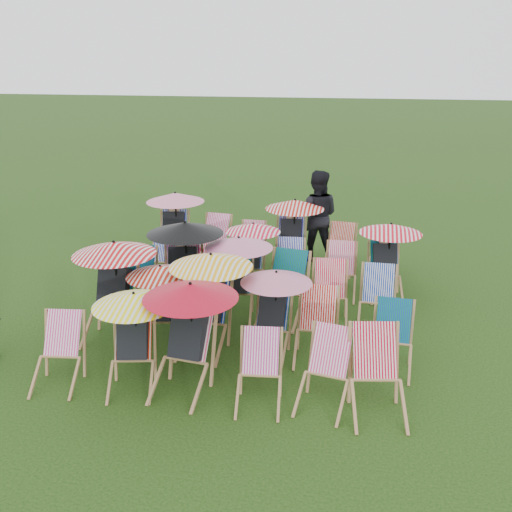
% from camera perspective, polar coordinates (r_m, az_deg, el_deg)
% --- Properties ---
extents(ground, '(100.00, 100.00, 0.00)m').
position_cam_1_polar(ground, '(9.14, -0.26, -6.19)').
color(ground, black).
rests_on(ground, ground).
extents(deckchair_0, '(0.66, 0.85, 0.86)m').
position_cam_1_polar(deckchair_0, '(7.66, -19.26, -9.16)').
color(deckchair_0, '#A2774B').
rests_on(deckchair_0, ground).
extents(deckchair_1, '(1.03, 1.12, 1.22)m').
position_cam_1_polar(deckchair_1, '(7.26, -12.28, -8.16)').
color(deckchair_1, '#A2774B').
rests_on(deckchair_1, ground).
extents(deckchair_2, '(1.16, 1.23, 1.38)m').
position_cam_1_polar(deckchair_2, '(7.05, -7.09, -7.95)').
color(deckchair_2, '#A2774B').
rests_on(deckchair_2, ground).
extents(deckchair_3, '(0.62, 0.82, 0.84)m').
position_cam_1_polar(deckchair_3, '(6.87, 0.33, -11.54)').
color(deckchair_3, '#A2774B').
rests_on(deckchair_3, ground).
extents(deckchair_4, '(0.73, 0.91, 0.88)m').
position_cam_1_polar(deckchair_4, '(6.88, 6.92, -11.43)').
color(deckchair_4, '#A2774B').
rests_on(deckchair_4, ground).
extents(deckchair_5, '(0.78, 0.98, 0.97)m').
position_cam_1_polar(deckchair_5, '(6.82, 12.09, -11.64)').
color(deckchair_5, '#A2774B').
rests_on(deckchair_5, ground).
extents(deckchair_6, '(1.21, 1.25, 1.43)m').
position_cam_1_polar(deckchair_6, '(8.55, -14.27, -3.15)').
color(deckchair_6, '#A2774B').
rests_on(deckchair_6, ground).
extents(deckchair_7, '(0.97, 1.05, 1.16)m').
position_cam_1_polar(deckchair_7, '(8.25, -9.74, -4.77)').
color(deckchair_7, '#A2774B').
rests_on(deckchair_7, ground).
extents(deckchair_8, '(1.17, 1.22, 1.38)m').
position_cam_1_polar(deckchair_8, '(7.97, -4.97, -4.50)').
color(deckchair_8, '#A2774B').
rests_on(deckchair_8, ground).
extents(deckchair_9, '(0.99, 1.03, 1.17)m').
position_cam_1_polar(deckchair_9, '(7.88, 1.59, -5.58)').
color(deckchair_9, '#A2774B').
rests_on(deckchair_9, ground).
extents(deckchair_10, '(0.62, 0.86, 0.92)m').
position_cam_1_polar(deckchair_10, '(7.85, 6.11, -7.08)').
color(deckchair_10, '#A2774B').
rests_on(deckchair_10, ground).
extents(deckchair_11, '(0.63, 0.83, 0.86)m').
position_cam_1_polar(deckchair_11, '(7.77, 13.44, -8.09)').
color(deckchair_11, '#A2774B').
rests_on(deckchair_11, ground).
extents(deckchair_12, '(0.78, 0.98, 0.97)m').
position_cam_1_polar(deckchair_12, '(9.45, -11.92, -2.52)').
color(deckchair_12, '#A2774B').
rests_on(deckchair_12, ground).
extents(deckchair_13, '(1.23, 1.34, 1.46)m').
position_cam_1_polar(deckchair_13, '(9.22, -7.33, -0.93)').
color(deckchair_13, '#A2774B').
rests_on(deckchair_13, ground).
extents(deckchair_14, '(1.07, 1.15, 1.27)m').
position_cam_1_polar(deckchair_14, '(8.99, -2.02, -1.98)').
color(deckchair_14, '#A2774B').
rests_on(deckchair_14, ground).
extents(deckchair_15, '(0.82, 1.04, 1.02)m').
position_cam_1_polar(deckchair_15, '(8.92, 2.74, -3.28)').
color(deckchair_15, '#A2774B').
rests_on(deckchair_15, ground).
extents(deckchair_16, '(0.65, 0.87, 0.91)m').
position_cam_1_polar(deckchair_16, '(8.92, 7.37, -3.82)').
color(deckchair_16, '#A2774B').
rests_on(deckchair_16, ground).
extents(deckchair_17, '(0.61, 0.84, 0.90)m').
position_cam_1_polar(deckchair_17, '(8.88, 12.07, -4.27)').
color(deckchair_17, '#A2774B').
rests_on(deckchair_17, ground).
extents(deckchair_18, '(0.60, 0.82, 0.86)m').
position_cam_1_polar(deckchair_18, '(10.58, -9.38, -0.29)').
color(deckchair_18, '#A2774B').
rests_on(deckchair_18, ground).
extents(deckchair_19, '(0.71, 0.92, 0.94)m').
position_cam_1_polar(deckchair_19, '(10.29, -6.26, -0.47)').
color(deckchair_19, '#A2774B').
rests_on(deckchair_19, ground).
extents(deckchair_20, '(0.97, 1.03, 1.16)m').
position_cam_1_polar(deckchair_20, '(10.13, -0.58, 0.18)').
color(deckchair_20, '#A2774B').
rests_on(deckchair_20, ground).
extents(deckchair_21, '(0.64, 0.84, 0.87)m').
position_cam_1_polar(deckchair_21, '(10.02, 3.33, -1.13)').
color(deckchair_21, '#A2774B').
rests_on(deckchair_21, ground).
extents(deckchair_22, '(0.58, 0.81, 0.87)m').
position_cam_1_polar(deckchair_22, '(9.93, 8.44, -1.52)').
color(deckchair_22, '#A2774B').
rests_on(deckchair_22, ground).
extents(deckchair_23, '(1.06, 1.14, 1.26)m').
position_cam_1_polar(deckchair_23, '(9.99, 12.96, -0.28)').
color(deckchair_23, '#A2774B').
rests_on(deckchair_23, ground).
extents(deckchair_24, '(1.16, 1.25, 1.37)m').
position_cam_1_polar(deckchair_24, '(11.57, -8.26, 3.03)').
color(deckchair_24, '#A2774B').
rests_on(deckchair_24, ground).
extents(deckchair_25, '(0.71, 0.92, 0.93)m').
position_cam_1_polar(deckchair_25, '(11.38, -4.40, 1.53)').
color(deckchair_25, '#A2774B').
rests_on(deckchair_25, ground).
extents(deckchair_26, '(0.54, 0.76, 0.82)m').
position_cam_1_polar(deckchair_26, '(11.27, -0.49, 1.12)').
color(deckchair_26, '#A2774B').
rests_on(deckchair_26, ground).
extents(deckchair_27, '(1.13, 1.20, 1.35)m').
position_cam_1_polar(deckchair_27, '(11.02, 3.59, 2.29)').
color(deckchair_27, '#A2774B').
rests_on(deckchair_27, ground).
extents(deckchair_28, '(0.67, 0.87, 0.88)m').
position_cam_1_polar(deckchair_28, '(11.04, 8.37, 0.68)').
color(deckchair_28, '#A2774B').
rests_on(deckchair_28, ground).
extents(deckchair_29, '(0.68, 0.84, 0.81)m').
position_cam_1_polar(deckchair_29, '(10.96, 12.48, 0.08)').
color(deckchair_29, '#A2774B').
rests_on(deckchair_29, ground).
extents(person_rear, '(0.91, 0.72, 1.84)m').
position_cam_1_polar(person_rear, '(11.49, 6.08, 4.03)').
color(person_rear, black).
rests_on(person_rear, ground).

